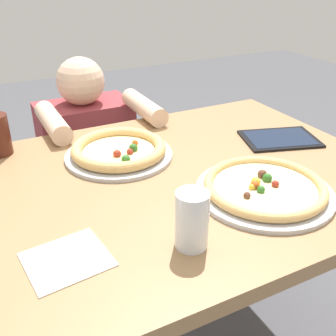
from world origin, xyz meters
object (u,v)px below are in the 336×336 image
pizza_far (119,151)px  water_cup_clear (192,219)px  pizza_near (264,188)px  diner_seated (91,175)px  tablet (280,139)px

pizza_far → water_cup_clear: water_cup_clear is taller
pizza_near → pizza_far: (-0.25, 0.37, 0.00)m
diner_seated → tablet: bearing=-53.0°
tablet → diner_seated: diner_seated is taller
pizza_far → tablet: (0.52, -0.12, -0.02)m
pizza_far → tablet: size_ratio=1.16×
tablet → diner_seated: 0.86m
pizza_near → diner_seated: 0.97m
pizza_near → tablet: 0.37m
pizza_far → water_cup_clear: (-0.02, -0.47, 0.05)m
pizza_far → water_cup_clear: 0.47m
pizza_near → tablet: bearing=42.9°
pizza_near → tablet: pizza_near is taller
tablet → pizza_near: bearing=-137.1°
tablet → pizza_far: bearing=166.7°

